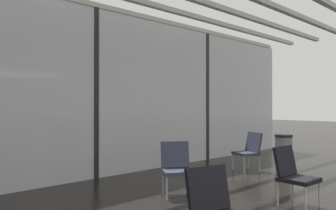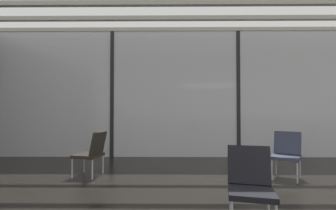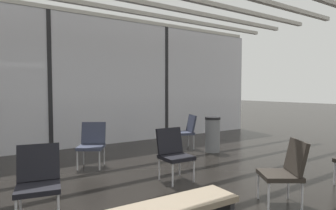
# 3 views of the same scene
# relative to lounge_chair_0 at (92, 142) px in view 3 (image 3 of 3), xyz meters

# --- Properties ---
(glass_curtain_wall) EXTENTS (14.00, 0.08, 3.50)m
(glass_curtain_wall) POSITION_rel_lounge_chair_0_xyz_m (-0.35, 2.02, 1.26)
(glass_curtain_wall) COLOR silver
(glass_curtain_wall) RESTS_ON ground
(window_mullion_1) EXTENTS (0.10, 0.12, 3.50)m
(window_mullion_1) POSITION_rel_lounge_chair_0_xyz_m (-0.35, 2.02, 1.26)
(window_mullion_1) COLOR black
(window_mullion_1) RESTS_ON ground
(window_mullion_2) EXTENTS (0.10, 0.12, 3.50)m
(window_mullion_2) POSITION_rel_lounge_chair_0_xyz_m (3.15, 2.02, 1.26)
(window_mullion_2) COLOR black
(window_mullion_2) RESTS_ON ground
(lounge_chair_0) EXTENTS (0.69, 0.70, 0.87)m
(lounge_chair_0) POSITION_rel_lounge_chair_0_xyz_m (0.00, 0.00, 0.00)
(lounge_chair_0) COLOR #33384C
(lounge_chair_0) RESTS_ON ground
(lounge_chair_2) EXTENTS (0.50, 0.55, 0.87)m
(lounge_chair_2) POSITION_rel_lounge_chair_0_xyz_m (0.84, -1.62, 0.00)
(lounge_chair_2) COLOR black
(lounge_chair_2) RESTS_ON ground
(lounge_chair_4) EXTENTS (0.58, 0.62, 0.87)m
(lounge_chair_4) POSITION_rel_lounge_chair_0_xyz_m (-1.33, -1.91, 0.00)
(lounge_chair_4) COLOR black
(lounge_chair_4) RESTS_ON ground
(lounge_chair_5) EXTENTS (0.71, 0.69, 0.87)m
(lounge_chair_5) POSITION_rel_lounge_chair_0_xyz_m (1.44, -3.34, 0.00)
(lounge_chair_5) COLOR #28231E
(lounge_chair_5) RESTS_ON ground
(lounge_chair_6) EXTENTS (0.66, 0.63, 0.87)m
(lounge_chair_6) POSITION_rel_lounge_chair_0_xyz_m (2.65, 0.31, 0.00)
(lounge_chair_6) COLOR #33384C
(lounge_chair_6) RESTS_ON ground
(trash_bin) EXTENTS (0.38, 0.38, 0.86)m
(trash_bin) POSITION_rel_lounge_chair_0_xyz_m (2.90, -0.40, -0.06)
(trash_bin) COLOR slate
(trash_bin) RESTS_ON ground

